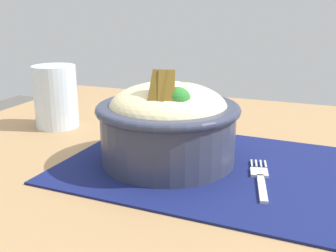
% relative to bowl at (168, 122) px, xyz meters
% --- Properties ---
extents(table, '(1.03, 0.86, 0.76)m').
position_rel_bowl_xyz_m(table, '(0.09, 0.00, -0.14)').
color(table, '#99754C').
rests_on(table, ground_plane).
extents(placemat, '(0.39, 0.30, 0.00)m').
position_rel_bowl_xyz_m(placemat, '(0.06, 0.01, -0.06)').
color(placemat, '#11194C').
rests_on(placemat, table).
extents(bowl, '(0.21, 0.21, 0.13)m').
position_rel_bowl_xyz_m(bowl, '(0.00, 0.00, 0.00)').
color(bowl, '#2D3347').
rests_on(bowl, placemat).
extents(fork, '(0.04, 0.12, 0.00)m').
position_rel_bowl_xyz_m(fork, '(0.13, -0.01, -0.05)').
color(fork, '#BBBBBB').
rests_on(fork, placemat).
extents(drinking_glass, '(0.07, 0.07, 0.11)m').
position_rel_bowl_xyz_m(drinking_glass, '(-0.25, 0.09, -0.01)').
color(drinking_glass, silver).
rests_on(drinking_glass, table).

